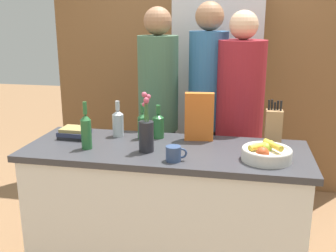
% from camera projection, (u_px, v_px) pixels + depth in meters
% --- Properties ---
extents(kitchen_island, '(1.77, 0.66, 0.91)m').
position_uv_depth(kitchen_island, '(166.00, 213.00, 2.58)').
color(kitchen_island, silver).
rests_on(kitchen_island, ground_plane).
extents(back_wall_wood, '(2.97, 0.12, 2.60)m').
position_uv_depth(back_wall_wood, '(199.00, 59.00, 3.92)').
color(back_wall_wood, brown).
rests_on(back_wall_wood, ground_plane).
extents(refrigerator, '(0.75, 0.63, 1.93)m').
position_uv_depth(refrigerator, '(217.00, 100.00, 3.63)').
color(refrigerator, '#B7B7BC').
rests_on(refrigerator, ground_plane).
extents(fruit_bowl, '(0.28, 0.28, 0.11)m').
position_uv_depth(fruit_bowl, '(266.00, 153.00, 2.23)').
color(fruit_bowl, silver).
rests_on(fruit_bowl, kitchen_island).
extents(knife_block, '(0.10, 0.09, 0.29)m').
position_uv_depth(knife_block, '(273.00, 126.00, 2.52)').
color(knife_block, '#A87A4C').
rests_on(knife_block, kitchen_island).
extents(flower_vase, '(0.09, 0.09, 0.37)m').
position_uv_depth(flower_vase, '(146.00, 133.00, 2.36)').
color(flower_vase, '#232328').
rests_on(flower_vase, kitchen_island).
extents(cereal_box, '(0.19, 0.08, 0.32)m').
position_uv_depth(cereal_box, '(199.00, 117.00, 2.58)').
color(cereal_box, orange).
rests_on(cereal_box, kitchen_island).
extents(coffee_mug, '(0.12, 0.09, 0.09)m').
position_uv_depth(coffee_mug, '(174.00, 154.00, 2.22)').
color(coffee_mug, '#334770').
rests_on(coffee_mug, kitchen_island).
extents(book_stack, '(0.20, 0.16, 0.07)m').
position_uv_depth(book_stack, '(74.00, 133.00, 2.65)').
color(book_stack, '#232328').
rests_on(book_stack, kitchen_island).
extents(bottle_oil, '(0.06, 0.06, 0.30)m').
position_uv_depth(bottle_oil, '(86.00, 130.00, 2.41)').
color(bottle_oil, '#286633').
rests_on(bottle_oil, kitchen_island).
extents(bottle_vinegar, '(0.06, 0.06, 0.24)m').
position_uv_depth(bottle_vinegar, '(142.00, 125.00, 2.62)').
color(bottle_vinegar, '#286633').
rests_on(bottle_vinegar, kitchen_island).
extents(bottle_wine, '(0.08, 0.08, 0.25)m').
position_uv_depth(bottle_wine, '(118.00, 122.00, 2.68)').
color(bottle_wine, '#B2BCC1').
rests_on(bottle_wine, kitchen_island).
extents(bottle_water, '(0.08, 0.08, 0.23)m').
position_uv_depth(bottle_water, '(158.00, 125.00, 2.64)').
color(bottle_water, '#286633').
rests_on(bottle_water, kitchen_island).
extents(person_at_sink, '(0.31, 0.31, 1.78)m').
position_uv_depth(person_at_sink, '(158.00, 109.00, 3.04)').
color(person_at_sink, '#383842').
rests_on(person_at_sink, ground_plane).
extents(person_in_blue, '(0.29, 0.29, 1.81)m').
position_uv_depth(person_in_blue, '(207.00, 106.00, 3.03)').
color(person_in_blue, '#383842').
rests_on(person_in_blue, ground_plane).
extents(person_in_red_tee, '(0.35, 0.35, 1.75)m').
position_uv_depth(person_in_red_tee, '(239.00, 117.00, 2.91)').
color(person_in_red_tee, '#383842').
rests_on(person_in_red_tee, ground_plane).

